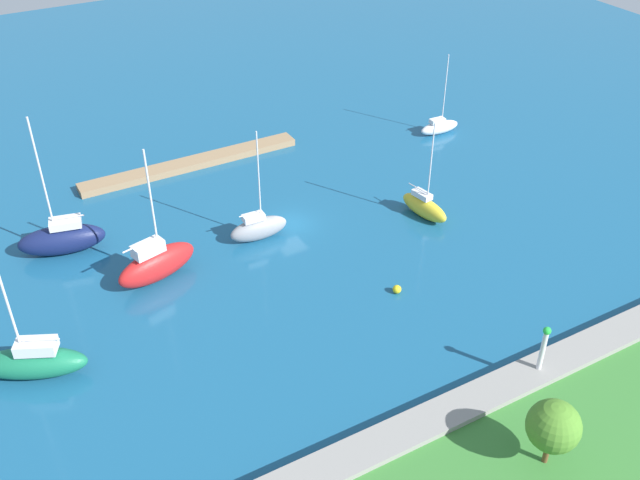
# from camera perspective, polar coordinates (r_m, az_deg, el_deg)

# --- Properties ---
(water) EXTENTS (160.00, 160.00, 0.00)m
(water) POSITION_cam_1_polar(r_m,az_deg,el_deg) (68.03, -2.31, 1.28)
(water) COLOR #19567F
(water) RESTS_ON ground
(pier_dock) EXTENTS (23.82, 2.16, 0.73)m
(pier_dock) POSITION_cam_1_polar(r_m,az_deg,el_deg) (78.59, -10.09, 5.95)
(pier_dock) COLOR #997A56
(pier_dock) RESTS_ON ground
(breakwater) EXTENTS (57.13, 2.63, 1.25)m
(breakwater) POSITION_cam_1_polar(r_m,az_deg,el_deg) (50.84, 11.95, -12.55)
(breakwater) COLOR gray
(breakwater) RESTS_ON ground
(shoreline_park) EXTENTS (53.16, 12.34, 0.84)m
(shoreline_park) POSITION_cam_1_polar(r_m,az_deg,el_deg) (48.62, 16.14, -16.63)
(shoreline_park) COLOR #387A33
(shoreline_park) RESTS_ON ground
(harbor_beacon) EXTENTS (0.56, 0.56, 3.73)m
(harbor_beacon) POSITION_cam_1_polar(r_m,az_deg,el_deg) (52.09, 17.20, -7.91)
(harbor_beacon) COLOR silver
(harbor_beacon) RESTS_ON breakwater
(park_tree_west) EXTENTS (3.28, 3.28, 4.78)m
(park_tree_west) POSITION_cam_1_polar(r_m,az_deg,el_deg) (46.21, 17.90, -13.79)
(park_tree_west) COLOR brown
(park_tree_west) RESTS_ON shoreline_park
(sailboat_yellow_center_basin) EXTENTS (2.44, 5.68, 9.80)m
(sailboat_yellow_center_basin) POSITION_cam_1_polar(r_m,az_deg,el_deg) (69.23, 8.20, 2.62)
(sailboat_yellow_center_basin) COLOR yellow
(sailboat_yellow_center_basin) RESTS_ON water
(sailboat_gray_near_pier) EXTENTS (5.50, 1.86, 10.69)m
(sailboat_gray_near_pier) POSITION_cam_1_polar(r_m,az_deg,el_deg) (65.51, -4.87, 0.97)
(sailboat_gray_near_pier) COLOR gray
(sailboat_gray_near_pier) RESTS_ON water
(sailboat_navy_west_end) EXTENTS (7.82, 4.19, 13.08)m
(sailboat_navy_west_end) POSITION_cam_1_polar(r_m,az_deg,el_deg) (67.29, -19.64, 0.12)
(sailboat_navy_west_end) COLOR #141E4C
(sailboat_navy_west_end) RESTS_ON water
(sailboat_white_far_south) EXTENTS (5.00, 1.68, 9.36)m
(sailboat_white_far_south) POSITION_cam_1_polar(r_m,az_deg,el_deg) (85.41, 9.38, 8.79)
(sailboat_white_far_south) COLOR white
(sailboat_white_far_south) RESTS_ON water
(sailboat_red_along_channel) EXTENTS (7.56, 3.91, 12.01)m
(sailboat_red_along_channel) POSITION_cam_1_polar(r_m,az_deg,el_deg) (61.66, -12.75, -1.79)
(sailboat_red_along_channel) COLOR red
(sailboat_red_along_channel) RESTS_ON water
(sailboat_green_east_end) EXTENTS (8.08, 5.56, 14.59)m
(sailboat_green_east_end) POSITION_cam_1_polar(r_m,az_deg,el_deg) (55.55, -21.73, -8.84)
(sailboat_green_east_end) COLOR #19724C
(sailboat_green_east_end) RESTS_ON water
(mooring_buoy_yellow) EXTENTS (0.72, 0.72, 0.72)m
(mooring_buoy_yellow) POSITION_cam_1_polar(r_m,az_deg,el_deg) (59.70, 6.07, -3.88)
(mooring_buoy_yellow) COLOR yellow
(mooring_buoy_yellow) RESTS_ON water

